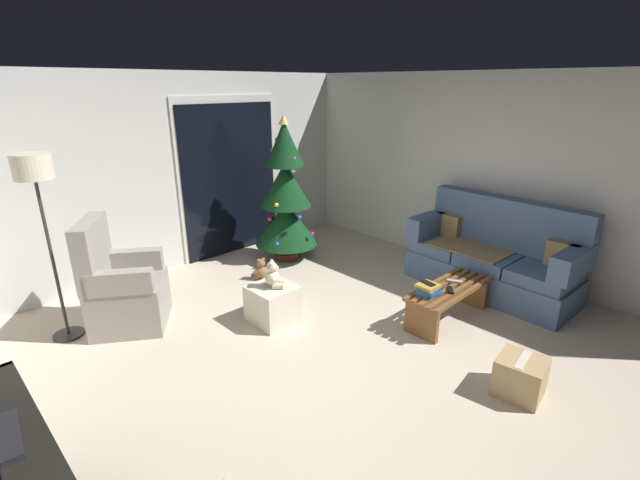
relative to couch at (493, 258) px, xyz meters
The scene contains 19 objects.
ground_plane 2.37m from the couch, behind, with size 7.00×7.00×0.00m, color beige.
wall_back 4.15m from the couch, 124.76° to the left, with size 5.72×0.12×2.50m, color silver.
wall_right 1.05m from the couch, 27.23° to the left, with size 0.12×6.00×2.50m, color silver.
patio_door_frame 3.65m from the couch, 114.06° to the left, with size 1.60×0.02×2.20m, color silver.
patio_door_glass 3.62m from the couch, 114.17° to the left, with size 1.50×0.02×2.10m, color black.
couch is the anchor object (origin of this frame).
coffee_table 1.05m from the couch, behind, with size 1.10×0.40×0.38m.
remote_graphite 1.13m from the couch, behind, with size 0.04×0.16×0.02m, color #333338.
remote_black 1.13m from the couch, behind, with size 0.04×0.16×0.02m, color black.
remote_silver 0.91m from the couch, behind, with size 0.04×0.16×0.02m, color #ADADB2.
book_stack 1.35m from the couch, behind, with size 0.25×0.21×0.11m.
cell_phone 1.34m from the couch, behind, with size 0.07×0.14×0.01m, color black.
christmas_tree 2.75m from the couch, 114.10° to the left, with size 0.87×0.87×1.97m.
armchair 4.13m from the couch, 147.54° to the left, with size 0.95×0.95×1.13m.
floor_lamp 4.79m from the couch, 148.84° to the left, with size 0.32×0.32×1.78m.
ottoman 2.66m from the couch, 152.45° to the left, with size 0.44×0.44×0.39m, color beige.
teddy_bear_cream 2.65m from the couch, 152.51° to the left, with size 0.21×0.21×0.29m.
teddy_bear_chestnut_by_tree 2.83m from the couch, 130.01° to the left, with size 0.20×0.19×0.29m.
cardboard_box_taped_mid_floor 1.99m from the couch, 148.03° to the right, with size 0.38×0.39×0.32m.
Camera 1 is at (-2.55, -2.32, 2.35)m, focal length 24.83 mm.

